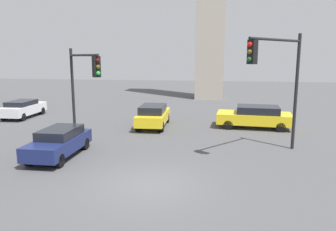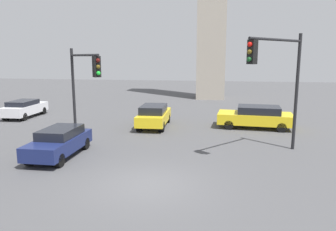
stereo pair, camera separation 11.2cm
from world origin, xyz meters
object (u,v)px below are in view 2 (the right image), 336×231
object	(u,v)px
traffic_light_1	(278,70)
car_0	(154,115)
car_3	(59,142)
car_4	(24,108)
car_2	(256,116)
traffic_light_0	(84,77)

from	to	relation	value
traffic_light_1	car_0	size ratio (longest dim) A/B	1.30
traffic_light_1	car_3	size ratio (longest dim) A/B	1.41
car_4	car_2	bearing A→B (deg)	-95.17
traffic_light_0	car_3	xyz separation A→B (m)	(-0.31, -2.40, -2.90)
car_2	car_4	xyz separation A→B (m)	(-17.45, 1.00, -0.05)
car_3	car_4	world-z (taller)	car_3
traffic_light_0	car_0	distance (m)	6.20
car_0	car_3	xyz separation A→B (m)	(-3.06, -7.19, -0.07)
car_2	car_4	world-z (taller)	car_2
traffic_light_1	car_0	world-z (taller)	traffic_light_1
car_0	car_3	world-z (taller)	car_0
car_2	car_3	world-z (taller)	car_2
car_0	car_3	size ratio (longest dim) A/B	1.08
car_3	car_0	bearing A→B (deg)	156.29
car_0	car_4	bearing A→B (deg)	78.25
car_0	car_4	xyz separation A→B (m)	(-10.71, 1.80, -0.07)
car_0	traffic_light_0	bearing A→B (deg)	147.85
car_3	car_4	xyz separation A→B (m)	(-7.65, 8.98, 0.00)
traffic_light_0	car_3	distance (m)	3.78
car_3	car_4	size ratio (longest dim) A/B	0.97
car_0	car_2	distance (m)	6.78
car_4	traffic_light_1	bearing A→B (deg)	-114.24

